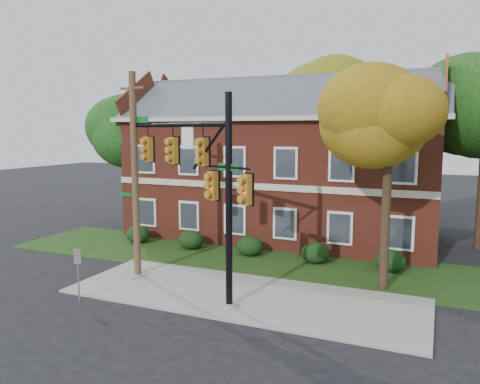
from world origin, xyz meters
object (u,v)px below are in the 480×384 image
at_px(hedge_left, 191,240).
at_px(hedge_right, 316,253).
at_px(tree_far_rear, 333,98).
at_px(sign_post, 78,266).
at_px(tree_left_rear, 138,128).
at_px(tree_near_right, 395,126).
at_px(hedge_center, 250,246).
at_px(hedge_far_right, 390,261).
at_px(traffic_signal, 202,174).
at_px(hedge_far_left, 138,234).
at_px(apartment_building, 282,155).
at_px(utility_pole, 135,175).

relative_size(hedge_left, hedge_right, 1.00).
bearing_deg(tree_far_rear, hedge_right, -80.64).
bearing_deg(sign_post, hedge_left, 78.53).
bearing_deg(tree_left_rear, tree_near_right, -22.36).
relative_size(hedge_center, hedge_right, 1.00).
height_order(hedge_center, tree_far_rear, tree_far_rear).
xyz_separation_m(tree_far_rear, sign_post, (-4.84, -21.78, -7.44)).
distance_m(hedge_far_right, tree_far_rear, 16.51).
bearing_deg(tree_left_rear, traffic_signal, -45.55).
height_order(hedge_right, traffic_signal, traffic_signal).
xyz_separation_m(tree_left_rear, tree_far_rear, (11.07, 8.96, 2.16)).
height_order(hedge_far_left, hedge_far_right, same).
xyz_separation_m(apartment_building, tree_left_rear, (-9.73, -1.12, 1.69)).
xyz_separation_m(hedge_left, traffic_signal, (4.21, -6.50, 4.33)).
height_order(apartment_building, traffic_signal, apartment_building).
height_order(hedge_far_left, traffic_signal, traffic_signal).
bearing_deg(hedge_center, hedge_right, 0.00).
distance_m(tree_near_right, tree_left_rear, 18.33).
bearing_deg(hedge_far_left, hedge_left, 0.00).
xyz_separation_m(hedge_right, traffic_signal, (-2.79, -6.50, 4.33)).
bearing_deg(tree_near_right, tree_far_rear, 110.27).
distance_m(hedge_center, hedge_right, 3.50).
bearing_deg(sign_post, traffic_signal, 15.93).
xyz_separation_m(tree_left_rear, utility_pole, (6.36, -9.24, -2.12)).
xyz_separation_m(hedge_far_left, utility_pole, (3.63, -5.10, 4.04)).
height_order(tree_far_rear, sign_post, tree_far_rear).
distance_m(tree_near_right, utility_pole, 11.04).
distance_m(tree_far_rear, sign_post, 23.52).
bearing_deg(utility_pole, hedge_far_left, 135.43).
bearing_deg(sign_post, hedge_right, 39.65).
bearing_deg(hedge_far_left, sign_post, -68.04).
bearing_deg(utility_pole, tree_far_rear, 85.48).
xyz_separation_m(apartment_building, hedge_far_left, (-7.00, -5.25, -4.46)).
relative_size(hedge_left, tree_left_rear, 0.16).
bearing_deg(hedge_far_right, utility_pole, -153.82).
bearing_deg(traffic_signal, apartment_building, 113.71).
relative_size(hedge_far_left, hedge_right, 1.00).
distance_m(hedge_right, sign_post, 11.19).
distance_m(traffic_signal, sign_post, 5.87).
bearing_deg(sign_post, tree_near_right, 17.13).
bearing_deg(utility_pole, apartment_building, 81.96).
height_order(hedge_center, utility_pole, utility_pole).
height_order(hedge_far_left, utility_pole, utility_pole).
xyz_separation_m(hedge_far_right, utility_pole, (-10.37, -5.10, 4.04)).
height_order(tree_left_rear, sign_post, tree_left_rear).
bearing_deg(hedge_far_right, hedge_center, 180.00).
distance_m(apartment_building, hedge_far_left, 9.82).
xyz_separation_m(traffic_signal, utility_pole, (-4.08, 1.40, -0.30)).
distance_m(hedge_center, tree_far_rear, 15.57).
relative_size(apartment_building, hedge_far_right, 13.43).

